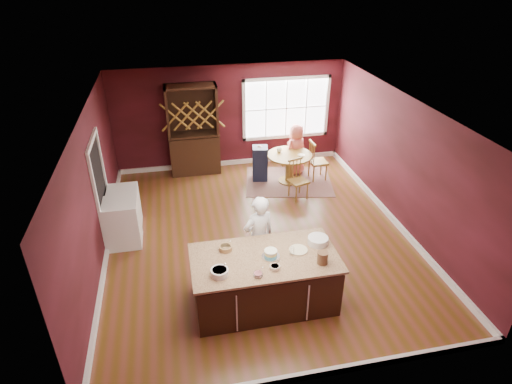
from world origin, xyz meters
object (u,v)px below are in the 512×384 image
seated_woman (296,150)px  washer (123,223)px  high_chair (260,163)px  dining_table (289,162)px  hutch (193,130)px  chair_south (299,180)px  baker (259,237)px  chair_north (291,150)px  chair_east (318,160)px  layer_cake (271,254)px  dryer (125,208)px  toddler (257,149)px  kitchen_island (264,281)px

seated_woman → washer: size_ratio=1.43×
high_chair → dining_table: bearing=-12.0°
hutch → chair_south: bearing=-40.2°
dining_table → chair_south: (-0.01, -0.85, -0.05)m
baker → seated_woman: size_ratio=1.19×
chair_north → hutch: 2.65m
chair_north → hutch: hutch is taller
chair_east → hutch: (-3.01, 1.04, 0.64)m
chair_east → high_chair: chair_east is taller
layer_cake → hutch: 5.19m
chair_south → chair_north: size_ratio=1.01×
dining_table → seated_woman: seated_woman is taller
chair_south → hutch: hutch is taller
baker → high_chair: bearing=-119.6°
chair_south → hutch: size_ratio=0.42×
layer_cake → dryer: (-2.44, 2.83, -0.54)m
chair_east → chair_south: 1.15m
dining_table → toddler: size_ratio=4.30×
chair_south → toddler: chair_south is taller
dining_table → dryer: 4.10m
baker → high_chair: 3.74m
high_chair → dryer: 3.56m
dryer → dining_table: bearing=17.8°
baker → hutch: 4.48m
dining_table → washer: bearing=-154.1°
dryer → chair_north: bearing=26.6°
kitchen_island → chair_south: 3.58m
chair_east → seated_woman: size_ratio=0.78×
baker → chair_south: baker is taller
kitchen_island → high_chair: bearing=78.7°
layer_cake → chair_south: 3.58m
dryer → chair_south: bearing=5.9°
chair_east → washer: chair_east is taller
high_chair → hutch: (-1.57, 0.77, 0.70)m
washer → chair_south: bearing=15.0°
dining_table → seated_woman: bearing=55.8°
chair_north → layer_cake: bearing=36.3°
chair_east → toddler: (-1.51, 0.34, 0.29)m
kitchen_island → dining_table: 4.37m
kitchen_island → dryer: kitchen_island is taller
dining_table → baker: (-1.50, -3.36, 0.26)m
chair_east → chair_south: chair_east is taller
baker → dryer: size_ratio=1.81×
baker → chair_east: size_ratio=1.52×
chair_south → chair_north: chair_south is taller
chair_south → high_chair: bearing=103.7°
seated_woman → toddler: seated_woman is taller
seated_woman → washer: (-4.20, -2.33, -0.20)m
high_chair → hutch: bearing=163.5°
baker → washer: bearing=-48.4°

